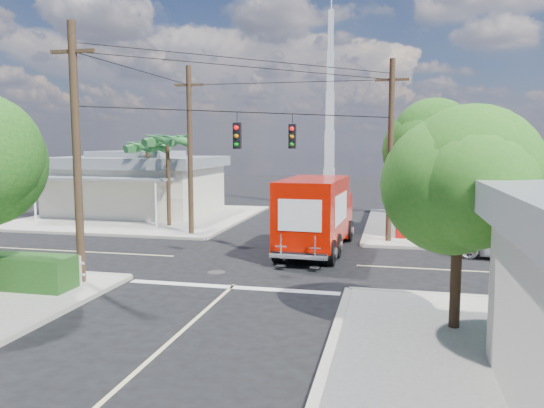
% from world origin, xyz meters
% --- Properties ---
extents(ground, '(120.00, 120.00, 0.00)m').
position_xyz_m(ground, '(0.00, 0.00, 0.00)').
color(ground, black).
rests_on(ground, ground).
extents(sidewalk_ne, '(14.12, 14.12, 0.14)m').
position_xyz_m(sidewalk_ne, '(10.88, 10.88, 0.07)').
color(sidewalk_ne, '#9E998F').
rests_on(sidewalk_ne, ground).
extents(sidewalk_nw, '(14.12, 14.12, 0.14)m').
position_xyz_m(sidewalk_nw, '(-10.88, 10.88, 0.07)').
color(sidewalk_nw, '#9E998F').
rests_on(sidewalk_nw, ground).
extents(road_markings, '(32.00, 32.00, 0.01)m').
position_xyz_m(road_markings, '(0.00, -1.47, 0.01)').
color(road_markings, beige).
rests_on(road_markings, ground).
extents(building_ne, '(11.80, 10.20, 4.50)m').
position_xyz_m(building_ne, '(12.50, 11.97, 2.32)').
color(building_ne, silver).
rests_on(building_ne, sidewalk_ne).
extents(building_nw, '(10.80, 10.20, 4.30)m').
position_xyz_m(building_nw, '(-12.00, 12.46, 2.22)').
color(building_nw, beige).
rests_on(building_nw, sidewalk_nw).
extents(radio_tower, '(0.80, 0.80, 17.00)m').
position_xyz_m(radio_tower, '(0.50, 20.00, 5.64)').
color(radio_tower, silver).
rests_on(radio_tower, ground).
extents(tree_ne_front, '(4.21, 4.14, 6.66)m').
position_xyz_m(tree_ne_front, '(7.21, 6.76, 4.77)').
color(tree_ne_front, '#422D1C').
rests_on(tree_ne_front, sidewalk_ne).
extents(tree_ne_back, '(3.77, 3.66, 5.82)m').
position_xyz_m(tree_ne_back, '(9.81, 8.96, 4.19)').
color(tree_ne_back, '#422D1C').
rests_on(tree_ne_back, sidewalk_ne).
extents(tree_se, '(3.67, 3.54, 5.62)m').
position_xyz_m(tree_se, '(7.01, -7.24, 4.04)').
color(tree_se, '#422D1C').
rests_on(tree_se, sidewalk_se).
extents(palm_nw_front, '(3.01, 3.08, 5.59)m').
position_xyz_m(palm_nw_front, '(-7.50, 7.50, 5.04)').
color(palm_nw_front, '#422D1C').
rests_on(palm_nw_front, sidewalk_nw).
extents(palm_nw_back, '(3.01, 3.08, 5.19)m').
position_xyz_m(palm_nw_back, '(-9.50, 9.00, 4.67)').
color(palm_nw_back, '#422D1C').
rests_on(palm_nw_back, sidewalk_nw).
extents(utility_poles, '(12.00, 10.68, 9.00)m').
position_xyz_m(utility_poles, '(-1.58, 1.60, 4.67)').
color(utility_poles, '#473321').
rests_on(utility_poles, ground).
extents(picket_fence, '(5.94, 0.06, 1.00)m').
position_xyz_m(picket_fence, '(-7.80, -5.60, 0.68)').
color(picket_fence, silver).
rests_on(picket_fence, sidewalk_sw).
extents(vending_boxes, '(1.90, 0.50, 1.10)m').
position_xyz_m(vending_boxes, '(6.50, 6.20, 0.69)').
color(vending_boxes, '#A00B06').
rests_on(vending_boxes, sidewalk_ne).
extents(delivery_truck, '(2.84, 7.98, 3.40)m').
position_xyz_m(delivery_truck, '(1.98, 2.43, 1.73)').
color(delivery_truck, black).
rests_on(delivery_truck, ground).
extents(parked_car, '(5.68, 3.80, 1.45)m').
position_xyz_m(parked_car, '(10.68, 2.84, 0.72)').
color(parked_car, silver).
rests_on(parked_car, ground).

